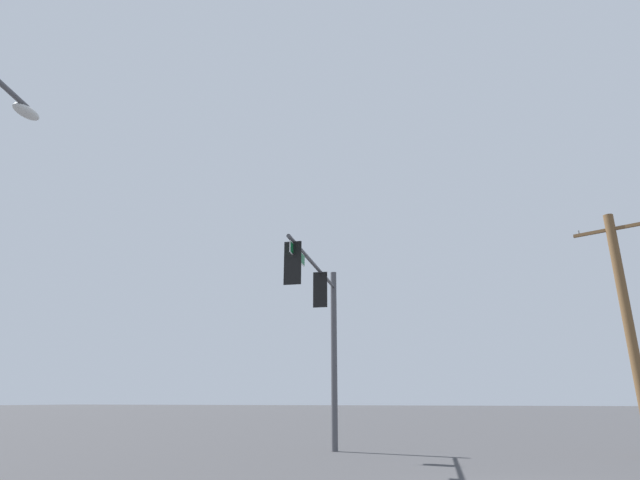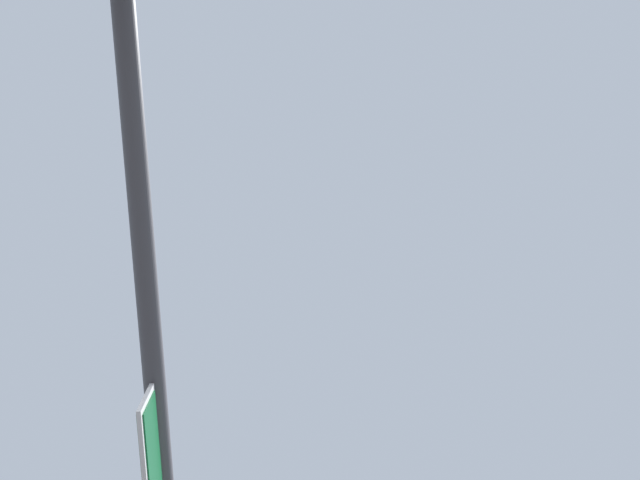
# 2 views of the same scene
# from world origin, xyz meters

# --- Properties ---
(signal_pole_near) EXTENTS (6.94, 1.04, 6.92)m
(signal_pole_near) POSITION_xyz_m (-5.95, -6.59, 4.71)
(signal_pole_near) COLOR #47474C
(signal_pole_near) RESTS_ON ground_plane
(utility_pole) EXTENTS (1.12, 2.55, 8.83)m
(utility_pole) POSITION_xyz_m (-9.90, 4.05, 4.55)
(utility_pole) COLOR brown
(utility_pole) RESTS_ON ground_plane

